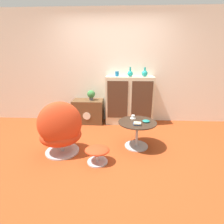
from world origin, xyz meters
name	(u,v)px	position (x,y,z in m)	size (l,w,h in m)	color
ground_plane	(109,150)	(0.00, 0.00, 0.00)	(12.00, 12.00, 0.00)	#9E3D19
wall_back	(114,68)	(0.00, 1.57, 1.30)	(6.40, 0.06, 2.60)	silver
sideboard	(129,100)	(0.39, 1.35, 0.56)	(1.10, 0.39, 1.13)	beige
tv_console	(88,111)	(-0.61, 1.33, 0.28)	(0.72, 0.44, 0.57)	brown
egg_chair	(61,130)	(-0.78, -0.15, 0.43)	(0.87, 0.84, 0.94)	#B7B7BC
ottoman	(97,152)	(-0.16, -0.37, 0.18)	(0.38, 0.32, 0.25)	#B7B7BC
coffee_table	(137,130)	(0.48, 0.16, 0.32)	(0.67, 0.67, 0.48)	#B7B7BC
vase_leftmost	(117,74)	(0.09, 1.36, 1.18)	(0.08, 0.08, 0.11)	#196699
vase_inner_left	(130,73)	(0.39, 1.36, 1.19)	(0.12, 0.12, 0.21)	teal
vase_inner_right	(145,73)	(0.72, 1.36, 1.20)	(0.14, 0.14, 0.20)	teal
potted_plant	(91,95)	(-0.52, 1.33, 0.70)	(0.19, 0.19, 0.24)	#4C4C51
teacup	(133,117)	(0.41, 0.33, 0.51)	(0.10, 0.10, 0.06)	white
book_stack	(137,124)	(0.47, 0.02, 0.50)	(0.13, 0.11, 0.04)	#1E478C
bowl	(146,121)	(0.63, 0.16, 0.50)	(0.13, 0.13, 0.04)	#1E7A70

